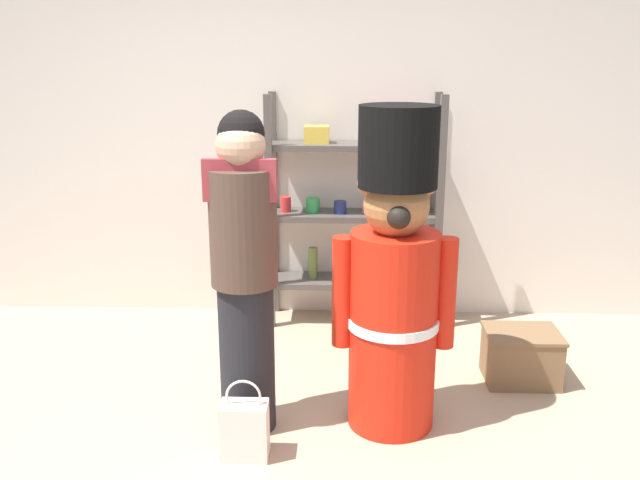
% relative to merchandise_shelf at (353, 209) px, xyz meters
% --- Properties ---
extents(back_wall, '(6.40, 0.12, 2.60)m').
position_rel_merchandise_shelf_xyz_m(back_wall, '(-0.34, 0.22, 0.48)').
color(back_wall, silver).
rests_on(back_wall, ground_plane).
extents(merchandise_shelf, '(1.20, 0.35, 1.62)m').
position_rel_merchandise_shelf_xyz_m(merchandise_shelf, '(0.00, 0.00, 0.00)').
color(merchandise_shelf, '#4C4742').
rests_on(merchandise_shelf, ground_plane).
extents(teddy_bear_guard, '(0.62, 0.46, 1.65)m').
position_rel_merchandise_shelf_xyz_m(teddy_bear_guard, '(0.19, -1.42, -0.05)').
color(teddy_bear_guard, red).
rests_on(teddy_bear_guard, ground_plane).
extents(person_shopper, '(0.35, 0.33, 1.63)m').
position_rel_merchandise_shelf_xyz_m(person_shopper, '(-0.55, -1.48, 0.04)').
color(person_shopper, black).
rests_on(person_shopper, ground_plane).
extents(shopping_bag, '(0.23, 0.14, 0.41)m').
position_rel_merchandise_shelf_xyz_m(shopping_bag, '(-0.53, -1.77, -0.67)').
color(shopping_bag, silver).
rests_on(shopping_bag, ground_plane).
extents(display_crate, '(0.43, 0.34, 0.31)m').
position_rel_merchandise_shelf_xyz_m(display_crate, '(0.99, -0.92, -0.67)').
color(display_crate, brown).
rests_on(display_crate, ground_plane).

